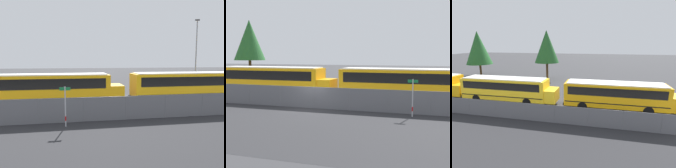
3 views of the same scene
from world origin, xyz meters
TOP-DOWN VIEW (x-y plane):
  - school_bus_2 at (-19.62, 4.55)m, footprint 12.28×2.61m
  - school_bus_3 at (-6.39, 4.64)m, footprint 12.28×2.61m
  - tree_0 at (-18.86, 18.56)m, footprint 4.78×4.78m
  - tree_2 at (-35.10, 19.78)m, footprint 5.52×5.52m

SIDE VIEW (x-z plane):
  - school_bus_2 at x=-19.62m, z-range 0.31..3.43m
  - school_bus_3 at x=-6.39m, z-range 0.31..3.43m
  - tree_2 at x=-35.10m, z-range 1.28..11.04m
  - tree_0 at x=-18.86m, z-range 1.71..11.40m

